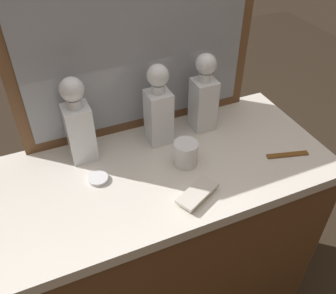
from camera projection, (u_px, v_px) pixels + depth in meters
name	position (u px, v px, depth m)	size (l,w,h in m)	color
dresser	(168.00, 243.00, 1.50)	(1.10, 0.54, 0.86)	brown
dresser_mirror	(138.00, 54.00, 1.22)	(0.86, 0.03, 0.58)	brown
crystal_decanter_rear	(203.00, 100.00, 1.32)	(0.08, 0.08, 0.30)	white
crystal_decanter_far_left	(79.00, 127.00, 1.19)	(0.08, 0.08, 0.30)	white
crystal_decanter_far_right	(159.00, 112.00, 1.26)	(0.08, 0.08, 0.30)	white
crystal_tumbler_far_left	(186.00, 154.00, 1.21)	(0.08, 0.08, 0.08)	white
silver_brush_far_left	(197.00, 194.00, 1.11)	(0.15, 0.12, 0.02)	#B7A88C
porcelain_dish	(98.00, 179.00, 1.17)	(0.06, 0.06, 0.01)	silver
tortoiseshell_comb	(287.00, 155.00, 1.27)	(0.15, 0.06, 0.01)	brown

